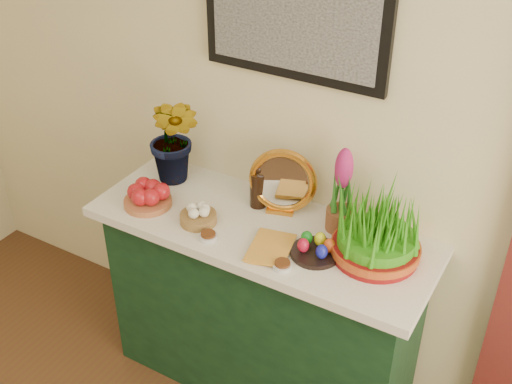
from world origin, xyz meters
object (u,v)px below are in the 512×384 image
hyacinth_green (173,125)px  book (251,244)px  wheatgrass_sabzeh (378,231)px  mirror (283,182)px  sideboard (262,310)px

hyacinth_green → book: hyacinth_green is taller
wheatgrass_sabzeh → book: bearing=-157.1°
mirror → wheatgrass_sabzeh: mirror is taller
mirror → wheatgrass_sabzeh: size_ratio=0.86×
sideboard → hyacinth_green: size_ratio=2.37×
mirror → book: mirror is taller
sideboard → hyacinth_green: 0.89m
mirror → hyacinth_green: bearing=-176.7°
sideboard → book: size_ratio=6.39×
sideboard → hyacinth_green: hyacinth_green is taller
sideboard → book: 0.50m
book → mirror: bearing=80.8°
sideboard → wheatgrass_sabzeh: wheatgrass_sabzeh is taller
wheatgrass_sabzeh → sideboard: bearing=-176.1°
book → wheatgrass_sabzeh: 0.47m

